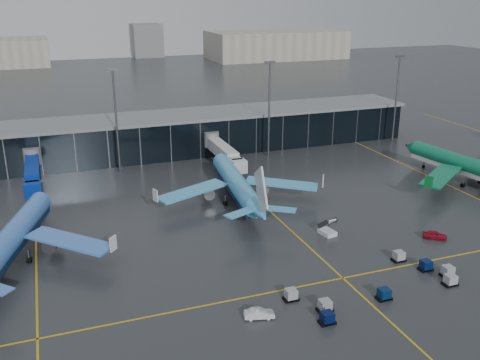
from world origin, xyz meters
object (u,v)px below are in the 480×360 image
object	(u,v)px
baggage_carts	(384,285)
service_van_red	(435,235)
airliner_arkefly	(11,223)
service_van_white	(259,314)
mobile_airstair	(327,231)
airliner_aer_lingus	(468,155)
airliner_klm_near	(236,172)

from	to	relation	value
baggage_carts	service_van_red	size ratio (longest dim) A/B	6.75
airliner_arkefly	service_van_white	world-z (taller)	airliner_arkefly
airliner_arkefly	mobile_airstair	world-z (taller)	airliner_arkefly
airliner_aer_lingus	service_van_white	size ratio (longest dim) A/B	10.32
airliner_klm_near	service_van_red	size ratio (longest dim) A/B	9.96
airliner_klm_near	service_van_white	world-z (taller)	airliner_klm_near
airliner_aer_lingus	airliner_arkefly	bearing A→B (deg)	174.59
baggage_carts	airliner_arkefly	bearing A→B (deg)	149.98
baggage_carts	service_van_white	world-z (taller)	baggage_carts
airliner_arkefly	airliner_aer_lingus	size ratio (longest dim) A/B	0.96
baggage_carts	airliner_klm_near	bearing A→B (deg)	101.47
airliner_aer_lingus	service_van_white	xyz separation A→B (m)	(-66.13, -34.70, -5.95)
baggage_carts	service_van_white	xyz separation A→B (m)	(-20.40, -0.50, -0.07)
service_van_white	airliner_arkefly	bearing A→B (deg)	59.97
service_van_white	airliner_aer_lingus	bearing A→B (deg)	-48.38
service_van_white	service_van_red	bearing A→B (deg)	-58.82
airliner_aer_lingus	service_van_red	world-z (taller)	airliner_aer_lingus
airliner_arkefly	baggage_carts	world-z (taller)	airliner_arkefly
service_van_red	service_van_white	bearing A→B (deg)	143.54
airliner_arkefly	service_van_red	xyz separation A→B (m)	(71.10, -18.42, -5.68)
mobile_airstair	service_van_red	size ratio (longest dim) A/B	0.84
airliner_aer_lingus	mobile_airstair	distance (m)	46.80
airliner_arkefly	service_van_red	world-z (taller)	airliner_arkefly
service_van_red	baggage_carts	bearing A→B (deg)	158.03
baggage_carts	mobile_airstair	world-z (taller)	mobile_airstair
baggage_carts	service_van_white	size ratio (longest dim) A/B	6.76
airliner_arkefly	service_van_white	size ratio (longest dim) A/B	9.93
airliner_arkefly	airliner_klm_near	size ratio (longest dim) A/B	0.99
airliner_klm_near	mobile_airstair	xyz separation A→B (m)	(10.01, -21.83, -5.65)
airliner_arkefly	airliner_klm_near	distance (m)	45.21
service_van_red	airliner_klm_near	bearing A→B (deg)	78.57
mobile_airstair	airliner_klm_near	bearing A→B (deg)	105.11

